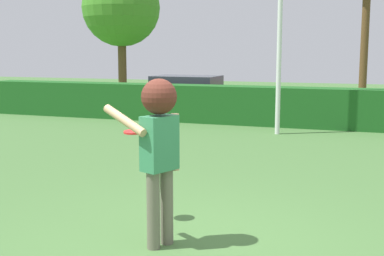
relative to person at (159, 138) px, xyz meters
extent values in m
plane|color=#446D36|center=(0.26, 0.03, -1.19)|extent=(60.00, 60.00, 0.00)
cylinder|color=#6A6554|center=(-0.03, -0.10, -0.77)|extent=(0.14, 0.14, 0.84)
cylinder|color=#6A6554|center=(0.05, 0.09, -0.77)|extent=(0.14, 0.14, 0.84)
cube|color=#358356|center=(0.01, 0.00, -0.06)|extent=(0.35, 0.44, 0.58)
cylinder|color=tan|center=(-0.34, -0.11, 0.18)|extent=(0.60, 0.32, 0.30)
cylinder|color=tan|center=(0.10, 0.21, -0.08)|extent=(0.09, 0.09, 0.62)
sphere|color=tan|center=(0.01, 0.00, 0.40)|extent=(0.22, 0.22, 0.22)
sphere|color=#55261C|center=(0.01, 0.00, 0.43)|extent=(0.38, 0.38, 0.38)
cylinder|color=red|center=(-0.61, 0.64, -0.06)|extent=(0.25, 0.26, 0.04)
cube|color=#1B561C|center=(0.26, 9.53, -0.64)|extent=(20.63, 0.90, 1.09)
cube|color=#B21E1E|center=(-4.11, 11.78, -0.61)|extent=(4.20, 1.71, 0.55)
cube|color=#2D333D|center=(-4.11, 11.78, -0.14)|extent=(2.20, 1.57, 0.40)
cylinder|color=black|center=(-2.64, 12.63, -0.89)|extent=(0.60, 0.10, 0.60)
cylinder|color=black|center=(-2.64, 10.93, -0.89)|extent=(0.60, 0.10, 0.60)
cylinder|color=black|center=(-5.58, 12.63, -0.89)|extent=(0.60, 0.10, 0.60)
cylinder|color=black|center=(-5.58, 10.93, -0.89)|extent=(0.60, 0.10, 0.60)
cylinder|color=brown|center=(1.48, 18.47, 1.25)|extent=(0.33, 0.33, 4.87)
cylinder|color=brown|center=(-9.77, 17.84, 0.35)|extent=(0.41, 0.41, 3.06)
sphere|color=#408826|center=(-9.77, 17.84, 3.01)|extent=(3.77, 3.77, 3.77)
camera|label=1|loc=(2.15, -4.88, 0.90)|focal=48.11mm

